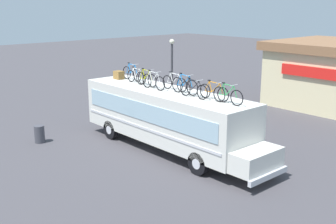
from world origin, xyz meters
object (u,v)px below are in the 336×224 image
object	(u,v)px
rooftop_bicycle_9	(228,95)
rooftop_bicycle_8	(214,92)
rooftop_bicycle_2	(136,76)
street_lamp	(172,68)
bus	(168,116)
rooftop_bicycle_5	(174,83)
luggage_bag_1	(119,75)
rooftop_bicycle_4	(153,81)
rooftop_bicycle_3	(146,79)
trash_bin	(40,134)
rooftop_bicycle_6	(185,85)
rooftop_bicycle_1	(132,73)
rooftop_bicycle_7	(194,90)

from	to	relation	value
rooftop_bicycle_9	rooftop_bicycle_8	bearing A→B (deg)	172.58
rooftop_bicycle_2	street_lamp	bearing A→B (deg)	118.84
bus	rooftop_bicycle_8	size ratio (longest dim) A/B	6.67
rooftop_bicycle_5	rooftop_bicycle_9	bearing A→B (deg)	-3.60
luggage_bag_1	rooftop_bicycle_4	size ratio (longest dim) A/B	0.31
rooftop_bicycle_5	rooftop_bicycle_8	xyz separation A→B (m)	(2.71, -0.11, -0.02)
rooftop_bicycle_4	rooftop_bicycle_9	size ratio (longest dim) A/B	1.06
rooftop_bicycle_5	bus	bearing A→B (deg)	-113.88
rooftop_bicycle_3	trash_bin	bearing A→B (deg)	-130.02
rooftop_bicycle_5	rooftop_bicycle_9	xyz separation A→B (m)	(3.62, -0.23, -0.00)
rooftop_bicycle_4	rooftop_bicycle_5	size ratio (longest dim) A/B	1.00
bus	rooftop_bicycle_6	size ratio (longest dim) A/B	6.57
bus	rooftop_bicycle_6	world-z (taller)	rooftop_bicycle_6
bus	rooftop_bicycle_1	world-z (taller)	rooftop_bicycle_1
rooftop_bicycle_1	rooftop_bicycle_8	size ratio (longest dim) A/B	0.98
bus	rooftop_bicycle_5	bearing A→B (deg)	66.12
rooftop_bicycle_3	trash_bin	distance (m)	6.42
rooftop_bicycle_1	rooftop_bicycle_4	distance (m)	2.79
rooftop_bicycle_1	rooftop_bicycle_6	size ratio (longest dim) A/B	0.96
rooftop_bicycle_4	rooftop_bicycle_5	world-z (taller)	rooftop_bicycle_4
rooftop_bicycle_4	street_lamp	xyz separation A→B (m)	(-4.67, 5.47, -0.40)
trash_bin	rooftop_bicycle_6	bearing A→B (deg)	34.98
rooftop_bicycle_6	rooftop_bicycle_7	xyz separation A→B (m)	(0.85, -0.26, -0.03)
rooftop_bicycle_4	rooftop_bicycle_7	bearing A→B (deg)	2.45
luggage_bag_1	rooftop_bicycle_4	distance (m)	3.53
rooftop_bicycle_3	rooftop_bicycle_6	bearing A→B (deg)	2.61
luggage_bag_1	rooftop_bicycle_3	bearing A→B (deg)	-2.54
luggage_bag_1	rooftop_bicycle_9	xyz separation A→B (m)	(8.06, -0.03, 0.15)
rooftop_bicycle_8	rooftop_bicycle_9	world-z (taller)	rooftop_bicycle_9
luggage_bag_1	rooftop_bicycle_4	bearing A→B (deg)	-5.95
rooftop_bicycle_4	trash_bin	world-z (taller)	rooftop_bicycle_4
rooftop_bicycle_7	trash_bin	xyz separation A→B (m)	(-7.27, -4.23, -2.95)
luggage_bag_1	rooftop_bicycle_9	world-z (taller)	rooftop_bicycle_9
luggage_bag_1	rooftop_bicycle_5	xyz separation A→B (m)	(4.44, 0.20, 0.15)
rooftop_bicycle_4	rooftop_bicycle_7	distance (m)	2.72
rooftop_bicycle_3	trash_bin	xyz separation A→B (m)	(-3.67, -4.37, -2.96)
rooftop_bicycle_5	street_lamp	world-z (taller)	street_lamp
rooftop_bicycle_2	rooftop_bicycle_6	distance (m)	3.73
luggage_bag_1	rooftop_bicycle_5	size ratio (longest dim) A/B	0.31
rooftop_bicycle_5	rooftop_bicycle_9	world-z (taller)	rooftop_bicycle_5
rooftop_bicycle_1	rooftop_bicycle_6	bearing A→B (deg)	-3.95
rooftop_bicycle_9	street_lamp	world-z (taller)	street_lamp
rooftop_bicycle_2	rooftop_bicycle_3	size ratio (longest dim) A/B	0.97
rooftop_bicycle_8	bus	bearing A→B (deg)	-175.76
rooftop_bicycle_3	rooftop_bicycle_7	xyz separation A→B (m)	(3.61, -0.13, -0.01)
rooftop_bicycle_1	rooftop_bicycle_2	world-z (taller)	rooftop_bicycle_1
rooftop_bicycle_7	trash_bin	distance (m)	8.92
bus	rooftop_bicycle_2	size ratio (longest dim) A/B	7.15
rooftop_bicycle_6	rooftop_bicycle_9	distance (m)	2.69
rooftop_bicycle_5	trash_bin	xyz separation A→B (m)	(-5.49, -4.69, -2.96)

